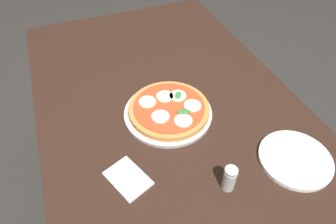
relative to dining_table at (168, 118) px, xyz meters
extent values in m
plane|color=#2D2B28|center=(0.00, 0.00, -0.62)|extent=(6.00, 6.00, 0.00)
cube|color=black|center=(0.00, 0.00, 0.07)|extent=(1.47, 0.92, 0.04)
cube|color=black|center=(-0.66, -0.38, -0.29)|extent=(0.07, 0.07, 0.67)
cube|color=black|center=(-0.66, 0.38, -0.29)|extent=(0.07, 0.07, 0.67)
cylinder|color=#B2B2B7|center=(0.06, -0.02, 0.10)|extent=(0.31, 0.31, 0.01)
cylinder|color=#C6843F|center=(0.06, -0.02, 0.11)|extent=(0.28, 0.28, 0.02)
cylinder|color=#CC4723|center=(0.06, -0.02, 0.12)|extent=(0.25, 0.25, 0.00)
cylinder|color=beige|center=(0.14, 0.00, 0.13)|extent=(0.06, 0.06, 0.00)
cylinder|color=beige|center=(0.09, 0.06, 0.13)|extent=(0.06, 0.06, 0.00)
cylinder|color=beige|center=(0.02, 0.03, 0.13)|extent=(0.06, 0.06, 0.00)
cylinder|color=beige|center=(0.01, -0.01, 0.13)|extent=(0.06, 0.06, 0.00)
cylinder|color=beige|center=(0.01, -0.08, 0.13)|extent=(0.06, 0.06, 0.00)
cylinder|color=beige|center=(0.10, -0.06, 0.13)|extent=(0.06, 0.06, 0.00)
ellipsoid|color=#337F38|center=(0.03, 0.03, 0.13)|extent=(0.04, 0.04, 0.00)
ellipsoid|color=#337F38|center=(0.11, 0.02, 0.13)|extent=(0.04, 0.05, 0.00)
cylinder|color=white|center=(0.39, 0.27, 0.10)|extent=(0.22, 0.22, 0.01)
cube|color=white|center=(0.27, -0.23, 0.09)|extent=(0.15, 0.13, 0.01)
cylinder|color=#B2B7AD|center=(0.39, 0.03, 0.13)|extent=(0.04, 0.04, 0.07)
cylinder|color=silver|center=(0.39, 0.03, 0.17)|extent=(0.04, 0.04, 0.01)
camera|label=1|loc=(0.75, -0.29, 0.84)|focal=31.89mm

